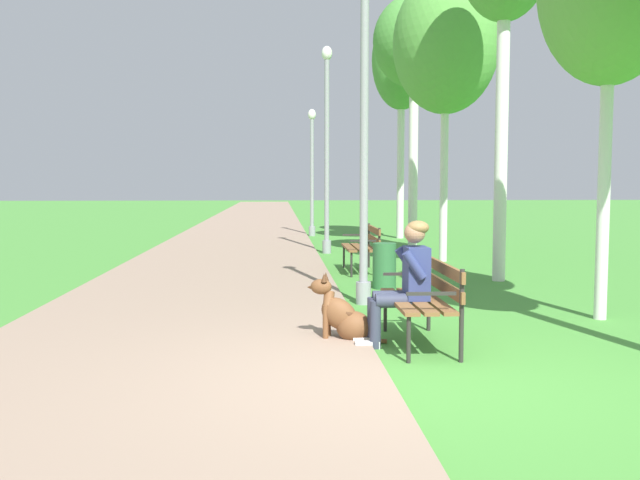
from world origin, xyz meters
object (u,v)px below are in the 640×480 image
at_px(lamp_post_far, 312,171).
at_px(birch_tree_fourth, 446,44).
at_px(person_seated_on_near_bench, 405,278).
at_px(birch_tree_sixth, 402,62).
at_px(park_bench_mid, 364,244).
at_px(birch_tree_fifth, 414,44).
at_px(lamp_post_near, 364,134).
at_px(dog_brown, 344,317).
at_px(litter_bin, 384,266).
at_px(park_bench_near, 426,294).
at_px(lamp_post_mid, 327,147).

xyz_separation_m(lamp_post_far, birch_tree_fourth, (2.36, -7.17, 2.43)).
distance_m(person_seated_on_near_bench, birch_tree_sixth, 14.50).
xyz_separation_m(park_bench_mid, birch_tree_fifth, (1.89, 5.20, 4.58)).
bearing_deg(lamp_post_near, dog_brown, -102.06).
bearing_deg(person_seated_on_near_bench, litter_bin, 84.42).
height_order(park_bench_near, park_bench_mid, same).
xyz_separation_m(birch_tree_fifth, birch_tree_sixth, (0.13, 2.59, -0.02)).
height_order(dog_brown, lamp_post_mid, lamp_post_mid).
xyz_separation_m(lamp_post_far, birch_tree_fifth, (2.40, -3.65, 3.10)).
height_order(person_seated_on_near_bench, litter_bin, person_seated_on_near_bench).
distance_m(birch_tree_fifth, birch_tree_sixth, 2.60).
bearing_deg(person_seated_on_near_bench, lamp_post_near, 92.79).
relative_size(dog_brown, lamp_post_mid, 0.17).
distance_m(person_seated_on_near_bench, lamp_post_far, 14.74).
distance_m(dog_brown, lamp_post_mid, 9.35).
bearing_deg(lamp_post_mid, birch_tree_fifth, 36.70).
height_order(birch_tree_fourth, litter_bin, birch_tree_fourth).
bearing_deg(park_bench_near, birch_tree_sixth, 81.15).
bearing_deg(person_seated_on_near_bench, birch_tree_fifth, 78.73).
height_order(dog_brown, birch_tree_sixth, birch_tree_sixth).
xyz_separation_m(lamp_post_mid, birch_tree_sixth, (2.46, 4.33, 2.65)).
bearing_deg(birch_tree_fourth, dog_brown, -110.65).
relative_size(park_bench_near, birch_tree_sixth, 0.23).
relative_size(park_bench_mid, lamp_post_mid, 0.32).
relative_size(park_bench_near, dog_brown, 1.84).
distance_m(park_bench_mid, birch_tree_fourth, 4.63).
height_order(lamp_post_mid, birch_tree_fourth, birch_tree_fourth).
bearing_deg(lamp_post_mid, birch_tree_sixth, 60.39).
xyz_separation_m(dog_brown, lamp_post_far, (0.39, 14.47, 1.73)).
bearing_deg(litter_bin, birch_tree_fourth, 64.16).
height_order(person_seated_on_near_bench, birch_tree_sixth, birch_tree_sixth).
bearing_deg(lamp_post_far, lamp_post_near, -89.61).
bearing_deg(lamp_post_near, birch_tree_sixth, 77.67).
relative_size(park_bench_mid, litter_bin, 2.14).
bearing_deg(birch_tree_fourth, lamp_post_near, -114.15).
bearing_deg(birch_tree_fifth, park_bench_near, -100.23).
height_order(park_bench_near, lamp_post_near, lamp_post_near).
height_order(lamp_post_mid, lamp_post_far, lamp_post_mid).
relative_size(dog_brown, birch_tree_fourth, 0.14).
bearing_deg(lamp_post_mid, litter_bin, -84.71).
relative_size(birch_tree_fifth, litter_bin, 9.03).
bearing_deg(person_seated_on_near_bench, park_bench_near, 0.39).
height_order(lamp_post_mid, birch_tree_fifth, birch_tree_fifth).
xyz_separation_m(birch_tree_sixth, litter_bin, (-1.95, -9.80, -4.72)).
xyz_separation_m(lamp_post_mid, birch_tree_fourth, (2.29, -1.79, 1.99)).
height_order(lamp_post_far, birch_tree_fourth, birch_tree_fourth).
distance_m(park_bench_near, lamp_post_mid, 9.49).
xyz_separation_m(park_bench_near, lamp_post_mid, (-0.34, 9.29, 1.91)).
bearing_deg(dog_brown, park_bench_mid, 80.93).
xyz_separation_m(lamp_post_far, litter_bin, (0.58, -10.85, -1.64)).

